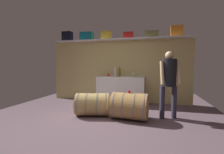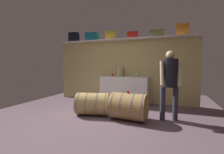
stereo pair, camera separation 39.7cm
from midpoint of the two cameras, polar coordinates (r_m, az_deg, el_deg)
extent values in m
cube|color=#5C4952|center=(4.01, -1.05, -14.45)|extent=(6.09, 8.17, 0.02)
cube|color=tan|center=(5.59, 5.81, 2.02)|extent=(4.89, 0.10, 2.13)
cube|color=silver|center=(5.51, 5.50, 13.27)|extent=(4.50, 0.40, 0.03)
cube|color=black|center=(6.26, -11.74, 13.81)|extent=(0.35, 0.24, 0.34)
cube|color=#127387|center=(5.90, -5.21, 14.19)|extent=(0.45, 0.30, 0.28)
cube|color=yellow|center=(5.64, 1.61, 14.67)|extent=(0.33, 0.22, 0.28)
cube|color=red|center=(5.44, 9.62, 14.64)|extent=(0.32, 0.21, 0.21)
cube|color=olive|center=(5.36, 17.81, 14.64)|extent=(0.43, 0.29, 0.21)
cube|color=orange|center=(5.39, 26.06, 15.07)|extent=(0.36, 0.20, 0.34)
cube|color=white|center=(5.25, 6.74, -4.82)|extent=(1.53, 0.60, 0.90)
cylinder|color=#B6BEB5|center=(5.08, 4.54, 1.32)|extent=(0.07, 0.07, 0.23)
sphere|color=#B6BEB5|center=(5.07, 4.55, 2.78)|extent=(0.07, 0.07, 0.07)
cylinder|color=#B6BEB5|center=(5.07, 4.55, 3.29)|extent=(0.03, 0.03, 0.07)
cylinder|color=brown|center=(5.33, 6.33, 1.45)|extent=(0.07, 0.07, 0.23)
sphere|color=brown|center=(5.33, 6.34, 2.83)|extent=(0.07, 0.07, 0.07)
cylinder|color=brown|center=(5.33, 6.34, 3.36)|extent=(0.03, 0.03, 0.08)
cylinder|color=white|center=(5.30, 10.97, 0.14)|extent=(0.06, 0.06, 0.00)
cylinder|color=white|center=(5.29, 10.97, 0.50)|extent=(0.01, 0.01, 0.06)
sphere|color=white|center=(5.29, 10.98, 1.14)|extent=(0.08, 0.08, 0.08)
sphere|color=maroon|center=(5.29, 10.98, 1.01)|extent=(0.05, 0.05, 0.05)
cone|color=red|center=(5.50, 2.40, 0.93)|extent=(0.11, 0.11, 0.11)
cylinder|color=#9D7540|center=(3.80, 9.05, -10.44)|extent=(0.87, 0.68, 0.62)
cylinder|color=slate|center=(3.91, 4.05, -10.00)|extent=(0.08, 0.63, 0.63)
cylinder|color=slate|center=(3.84, 7.11, -10.28)|extent=(0.08, 0.63, 0.63)
cylinder|color=slate|center=(3.77, 11.03, -10.58)|extent=(0.08, 0.63, 0.63)
cylinder|color=slate|center=(3.73, 14.31, -10.80)|extent=(0.08, 0.63, 0.63)
cylinder|color=#964040|center=(3.74, 9.11, -5.76)|extent=(0.04, 0.04, 0.01)
cylinder|color=tan|center=(4.13, -4.15, -9.63)|extent=(0.93, 0.73, 0.56)
cylinder|color=gray|center=(4.21, -8.83, -9.40)|extent=(0.15, 0.56, 0.57)
cylinder|color=gray|center=(4.16, -5.95, -9.55)|extent=(0.15, 0.56, 0.57)
cylinder|color=gray|center=(4.11, -2.31, -9.70)|extent=(0.15, 0.56, 0.57)
cylinder|color=gray|center=(4.08, 0.70, -9.80)|extent=(0.15, 0.56, 0.57)
cylinder|color=brown|center=(4.07, -4.17, -5.71)|extent=(0.04, 0.04, 0.01)
cylinder|color=red|center=(3.74, 8.86, -5.32)|extent=(0.06, 0.06, 0.06)
cylinder|color=#302E3F|center=(3.96, 20.52, -8.93)|extent=(0.12, 0.12, 0.78)
cylinder|color=#302E3F|center=(4.05, 24.50, -8.77)|extent=(0.12, 0.12, 0.78)
cylinder|color=black|center=(3.91, 22.82, 1.38)|extent=(0.34, 0.34, 0.64)
sphere|color=tan|center=(3.91, 22.99, 7.33)|extent=(0.19, 0.19, 0.19)
cylinder|color=tan|center=(3.76, 20.45, 1.34)|extent=(0.13, 0.21, 0.55)
cylinder|color=tan|center=(3.88, 25.99, 1.26)|extent=(0.13, 0.22, 0.55)
camera|label=1|loc=(0.20, -87.14, 0.21)|focal=25.44mm
camera|label=2|loc=(0.20, 92.86, -0.21)|focal=25.44mm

